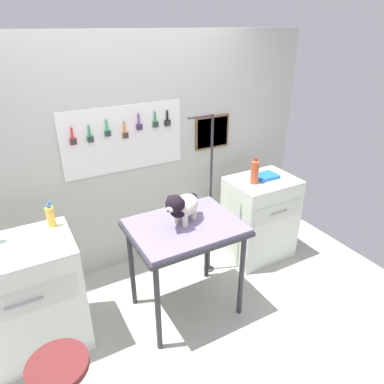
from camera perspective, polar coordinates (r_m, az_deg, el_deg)
name	(u,v)px	position (r m, az deg, el deg)	size (l,w,h in m)	color
ground	(193,340)	(3.11, 0.18, -23.20)	(4.40, 4.00, 0.04)	#A9AEA0
rear_wall_panel	(129,159)	(3.42, -10.29, 5.41)	(4.00, 0.11, 2.30)	#BABCB1
grooming_table	(185,234)	(2.84, -1.13, -6.98)	(0.89, 0.68, 0.89)	#2D2D33
grooming_arm	(210,205)	(3.32, 2.91, -2.19)	(0.30, 0.11, 1.65)	#2D2D33
dog	(182,206)	(2.72, -1.68, -2.35)	(0.39, 0.31, 0.29)	silver
counter_left	(26,299)	(2.99, -25.68, -15.68)	(0.80, 0.58, 0.94)	silver
cabinet_right	(260,218)	(3.80, 11.07, -4.20)	(0.68, 0.54, 0.91)	silver
stool	(59,373)	(2.50, -21.03, -26.11)	(0.37, 0.37, 0.52)	#9E9EA3
spray_bottle_short	(51,216)	(2.84, -22.29, -3.73)	(0.07, 0.06, 0.20)	gold
soda_bottle	(255,172)	(3.45, 10.31, 3.31)	(0.08, 0.08, 0.26)	#BD4828
supply_tray	(266,176)	(3.63, 12.06, 2.56)	(0.24, 0.18, 0.04)	blue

